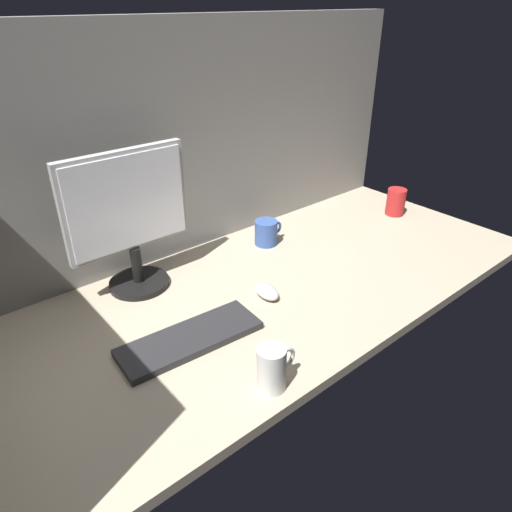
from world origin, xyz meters
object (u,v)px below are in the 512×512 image
Objects in this scene: mug_ceramic_white at (272,368)px; mouse at (267,291)px; keyboard at (190,339)px; monitor at (129,217)px; mug_red_plastic at (396,202)px; mug_ceramic_blue at (266,232)px.

mouse is at bearing 50.75° from mug_ceramic_white.
keyboard is 26.24cm from mug_ceramic_white.
monitor is at bearing 92.75° from mug_ceramic_white.
monitor reaches higher than mouse.
mug_red_plastic is (105.27, -18.57, -17.42)cm from monitor.
mug_ceramic_white reaches higher than mug_red_plastic.
mug_red_plastic reaches higher than mouse.
monitor reaches higher than mug_ceramic_white.
mug_ceramic_white reaches higher than keyboard.
keyboard is 58.50cm from mug_ceramic_blue.
monitor is at bearing 174.47° from mug_ceramic_blue.
mug_ceramic_blue is at bearing 33.69° from keyboard.
mouse is at bearing -49.21° from monitor.
monitor is 3.92× the size of mug_red_plastic.
mug_ceramic_blue is (-57.14, 13.91, -0.90)cm from mug_red_plastic.
mug_red_plastic is 0.94× the size of mug_ceramic_blue.
keyboard is at bearing -94.66° from monitor.
monitor is 39.93cm from keyboard.
mug_ceramic_blue is at bearing 57.38° from mouse.
mug_ceramic_blue is at bearing 166.32° from mug_red_plastic.
mug_ceramic_blue is (22.09, 25.52, 2.76)cm from mouse.
mouse is 0.90× the size of mug_red_plastic.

